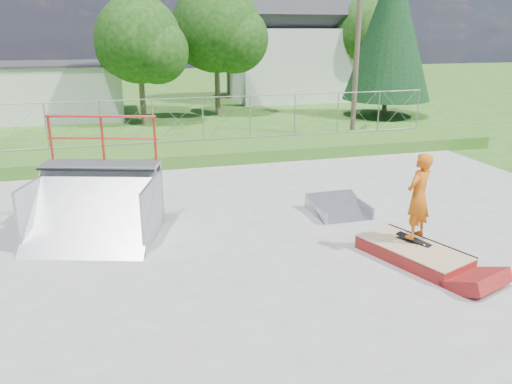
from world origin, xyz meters
TOP-DOWN VIEW (x-y plane):
  - ground at (0.00, 0.00)m, footprint 120.00×120.00m
  - concrete_pad at (0.00, 0.00)m, footprint 20.00×16.00m
  - grass_berm at (0.00, 9.50)m, footprint 24.00×3.00m
  - grind_box at (2.68, -0.95)m, footprint 1.90×2.64m
  - quarter_pipe at (-4.09, 2.05)m, footprint 3.44×3.15m
  - flat_bank_ramp at (2.32, 2.13)m, footprint 1.44×1.53m
  - skateboard at (2.81, -0.75)m, footprint 0.61×0.79m
  - skater at (2.81, -0.75)m, footprint 0.83×0.72m
  - chain_link_fence at (0.00, 10.50)m, footprint 20.00×0.06m
  - utility_building_flat at (-8.00, 22.00)m, footprint 10.00×6.00m
  - gable_house at (9.00, 26.00)m, footprint 8.40×6.08m
  - utility_pole at (7.50, 12.00)m, footprint 0.24×0.24m
  - tree_left_near at (-1.75, 17.83)m, footprint 4.76×4.48m
  - tree_center at (2.78, 19.81)m, footprint 5.44×5.12m
  - tree_right_far at (14.27, 23.82)m, footprint 5.10×4.80m
  - tree_back_mid at (5.21, 27.86)m, footprint 4.08×3.84m
  - conifer_tree at (12.00, 17.00)m, footprint 5.04×5.04m

SIDE VIEW (x-z plane):
  - ground at x=0.00m, z-range 0.00..0.00m
  - concrete_pad at x=0.00m, z-range 0.00..0.04m
  - grind_box at x=2.68m, z-range 0.00..0.35m
  - flat_bank_ramp at x=2.32m, z-range 0.00..0.43m
  - grass_berm at x=0.00m, z-range 0.00..0.50m
  - skateboard at x=2.81m, z-range 0.33..0.46m
  - skater at x=2.81m, z-range 0.40..2.31m
  - chain_link_fence at x=0.00m, z-range 0.50..2.30m
  - quarter_pipe at x=-4.09m, z-range 0.00..2.86m
  - utility_building_flat at x=-8.00m, z-range 0.00..3.00m
  - tree_back_mid at x=5.21m, z-range 0.78..6.48m
  - gable_house at x=9.00m, z-range -0.63..8.31m
  - utility_pole at x=7.50m, z-range 0.00..8.00m
  - tree_left_near at x=-1.75m, z-range 0.91..7.56m
  - tree_right_far at x=14.27m, z-range 0.98..8.10m
  - tree_center at x=2.78m, z-range 1.05..8.65m
  - conifer_tree at x=12.00m, z-range 0.50..9.60m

